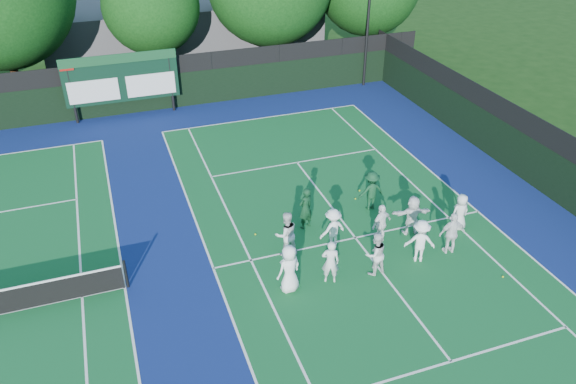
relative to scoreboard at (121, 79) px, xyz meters
name	(u,v)px	position (x,y,z in m)	size (l,w,h in m)	color
ground	(367,253)	(7.01, -15.59, -2.19)	(120.00, 120.00, 0.00)	#16360E
court_apron	(199,272)	(1.01, -14.59, -2.19)	(34.00, 32.00, 0.01)	navy
near_court	(355,238)	(7.01, -14.59, -2.18)	(11.05, 23.85, 0.01)	#125A28
back_fence	(141,88)	(1.01, 0.41, -0.83)	(34.00, 0.08, 3.00)	black
divider_fence_right	(556,169)	(16.01, -14.59, -0.83)	(0.08, 32.00, 3.00)	black
scoreboard	(121,79)	(0.00, 0.00, 0.00)	(6.00, 0.21, 3.55)	black
clubhouse	(186,33)	(5.01, 8.41, -0.19)	(18.00, 6.00, 4.00)	#525257
tree_c	(154,8)	(2.60, 3.99, 2.62)	(5.59, 5.59, 7.76)	black
tennis_ball_1	(355,199)	(8.20, -12.07, -2.16)	(0.07, 0.07, 0.07)	#C2CA17
tennis_ball_2	(503,277)	(10.81, -18.37, -2.16)	(0.07, 0.07, 0.07)	#C2CA17
tennis_ball_3	(255,234)	(3.50, -13.14, -2.16)	(0.07, 0.07, 0.07)	#C2CA17
tennis_ball_4	(360,191)	(8.66, -11.53, -2.16)	(0.07, 0.07, 0.07)	#C2CA17
player_front_0	(289,269)	(3.68, -16.50, -1.31)	(0.86, 0.56, 1.77)	white
player_front_1	(330,262)	(5.11, -16.56, -1.37)	(0.60, 0.39, 1.65)	silver
player_front_2	(375,254)	(6.73, -16.65, -1.37)	(0.80, 0.62, 1.64)	silver
player_front_3	(420,241)	(8.55, -16.53, -1.36)	(1.07, 0.61, 1.65)	white
player_front_4	(452,233)	(9.86, -16.51, -1.35)	(0.98, 0.41, 1.67)	white
player_back_0	(286,234)	(4.22, -14.64, -1.31)	(0.86, 0.67, 1.77)	silver
player_back_1	(333,229)	(5.96, -14.78, -1.39)	(1.04, 0.60, 1.61)	white
player_back_2	(381,224)	(7.77, -15.08, -1.38)	(0.95, 0.39, 1.61)	white
player_back_3	(412,215)	(9.13, -14.97, -1.38)	(1.50, 0.48, 1.62)	white
player_back_4	(460,212)	(11.01, -15.33, -1.43)	(0.74, 0.48, 1.52)	silver
coach_left	(305,208)	(5.48, -13.28, -1.32)	(0.64, 0.42, 1.74)	#0E341B
coach_right	(371,191)	(8.46, -12.90, -1.35)	(1.09, 0.63, 1.69)	#103D20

